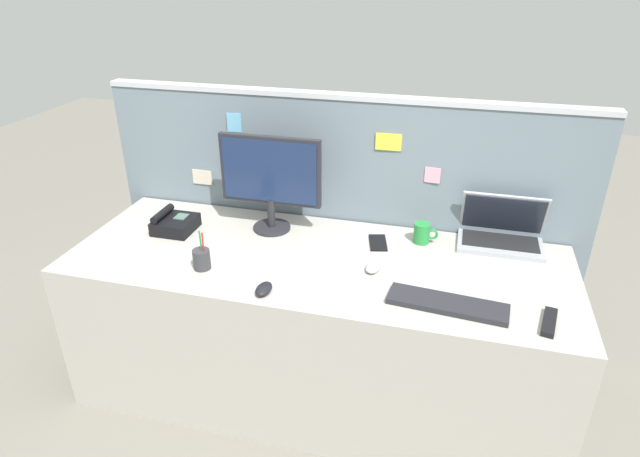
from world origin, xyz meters
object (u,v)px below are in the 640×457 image
(cell_phone_black_slab, at_px, (378,243))
(coffee_mug, at_px, (422,233))
(laptop, at_px, (501,231))
(computer_mouse_left_hand, at_px, (373,267))
(desktop_monitor, at_px, (270,176))
(keyboard_main, at_px, (447,304))
(cell_phone_silver_slab, at_px, (139,257))
(desk_phone, at_px, (174,223))
(pen_cup, at_px, (202,259))
(computer_mouse_right_hand, at_px, (264,289))
(tv_remote, at_px, (549,322))

(cell_phone_black_slab, height_order, coffee_mug, coffee_mug)
(laptop, xyz_separation_m, computer_mouse_left_hand, (-0.52, -0.39, -0.04))
(cell_phone_black_slab, bearing_deg, desktop_monitor, 163.81)
(desktop_monitor, height_order, coffee_mug, desktop_monitor)
(keyboard_main, bearing_deg, cell_phone_silver_slab, -175.95)
(cell_phone_black_slab, bearing_deg, coffee_mug, 4.97)
(laptop, xyz_separation_m, cell_phone_black_slab, (-0.54, -0.15, -0.06))
(desk_phone, xyz_separation_m, cell_phone_black_slab, (0.96, 0.11, -0.03))
(cell_phone_silver_slab, bearing_deg, keyboard_main, -31.48)
(desk_phone, distance_m, keyboard_main, 1.33)
(pen_cup, bearing_deg, computer_mouse_left_hand, 13.42)
(computer_mouse_right_hand, relative_size, cell_phone_black_slab, 0.66)
(keyboard_main, bearing_deg, pen_cup, -175.89)
(desk_phone, distance_m, pen_cup, 0.40)
(computer_mouse_left_hand, height_order, coffee_mug, coffee_mug)
(desk_phone, xyz_separation_m, cell_phone_silver_slab, (-0.02, -0.28, -0.03))
(desktop_monitor, distance_m, pen_cup, 0.51)
(pen_cup, height_order, tv_remote, pen_cup)
(computer_mouse_left_hand, xyz_separation_m, tv_remote, (0.67, -0.21, -0.01))
(keyboard_main, distance_m, cell_phone_black_slab, 0.54)
(desktop_monitor, distance_m, desk_phone, 0.52)
(desktop_monitor, distance_m, laptop, 1.08)
(desktop_monitor, height_order, tv_remote, desktop_monitor)
(desktop_monitor, height_order, keyboard_main, desktop_monitor)
(laptop, distance_m, computer_mouse_right_hand, 1.12)
(desk_phone, xyz_separation_m, computer_mouse_left_hand, (0.98, -0.12, -0.02))
(cell_phone_silver_slab, height_order, coffee_mug, coffee_mug)
(desk_phone, height_order, keyboard_main, desk_phone)
(laptop, xyz_separation_m, coffee_mug, (-0.35, -0.08, -0.01))
(computer_mouse_right_hand, bearing_deg, keyboard_main, 8.81)
(computer_mouse_right_hand, distance_m, coffee_mug, 0.80)
(desktop_monitor, distance_m, computer_mouse_right_hand, 0.61)
(desktop_monitor, bearing_deg, pen_cup, -110.54)
(desk_phone, height_order, pen_cup, pen_cup)
(laptop, bearing_deg, desk_phone, -170.06)
(desk_phone, bearing_deg, tv_remote, -11.33)
(desktop_monitor, bearing_deg, laptop, 6.63)
(desk_phone, bearing_deg, desktop_monitor, 17.51)
(pen_cup, height_order, cell_phone_black_slab, pen_cup)
(cell_phone_black_slab, bearing_deg, tv_remote, -46.31)
(laptop, height_order, keyboard_main, laptop)
(computer_mouse_left_hand, bearing_deg, keyboard_main, -25.15)
(computer_mouse_right_hand, relative_size, computer_mouse_left_hand, 1.00)
(desk_phone, relative_size, cell_phone_black_slab, 1.22)
(desk_phone, relative_size, computer_mouse_left_hand, 1.84)
(desk_phone, height_order, cell_phone_silver_slab, desk_phone)
(keyboard_main, relative_size, computer_mouse_left_hand, 4.44)
(desktop_monitor, height_order, laptop, desktop_monitor)
(desktop_monitor, height_order, cell_phone_black_slab, desktop_monitor)
(pen_cup, distance_m, coffee_mug, 0.99)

